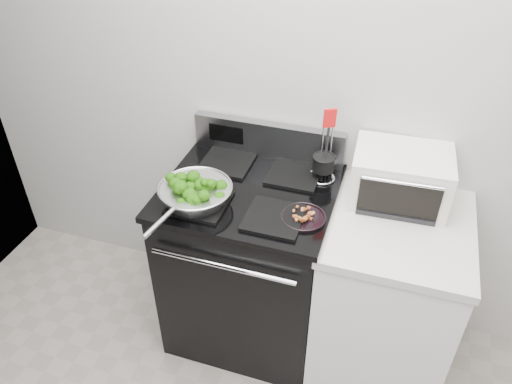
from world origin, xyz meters
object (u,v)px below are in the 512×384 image
at_px(gas_range, 250,261).
at_px(toaster_oven, 400,177).
at_px(skillet, 195,193).
at_px(bacon_plate, 303,215).
at_px(utensil_holder, 323,167).

xyz_separation_m(gas_range, toaster_oven, (0.65, 0.17, 0.55)).
xyz_separation_m(skillet, toaster_oven, (0.84, 0.34, 0.04)).
relative_size(skillet, bacon_plate, 2.68).
distance_m(bacon_plate, toaster_oven, 0.48).
height_order(gas_range, skillet, gas_range).
bearing_deg(toaster_oven, utensil_holder, 175.67).
relative_size(gas_range, utensil_holder, 3.04).
xyz_separation_m(bacon_plate, toaster_oven, (0.36, 0.30, 0.07)).
bearing_deg(skillet, toaster_oven, 31.81).
distance_m(skillet, toaster_oven, 0.91).
height_order(skillet, toaster_oven, toaster_oven).
bearing_deg(bacon_plate, skillet, -175.46).
distance_m(gas_range, bacon_plate, 0.57).
relative_size(bacon_plate, utensil_holder, 0.52).
height_order(bacon_plate, toaster_oven, toaster_oven).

